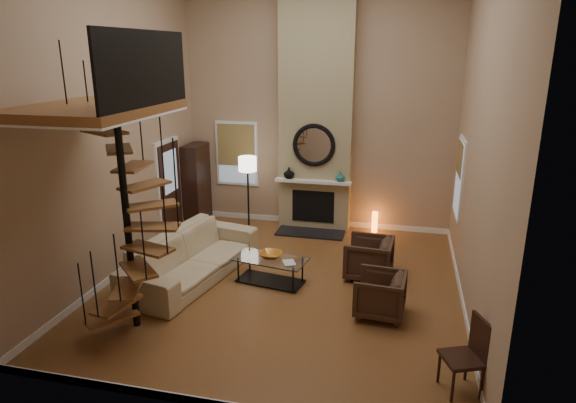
% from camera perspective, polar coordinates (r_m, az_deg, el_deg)
% --- Properties ---
extents(ground, '(6.00, 6.50, 0.01)m').
position_cam_1_polar(ground, '(8.86, -0.60, -9.47)').
color(ground, '#925D2F').
rests_on(ground, ground).
extents(back_wall, '(6.00, 0.02, 5.50)m').
position_cam_1_polar(back_wall, '(11.17, 3.42, 10.85)').
color(back_wall, tan).
rests_on(back_wall, ground).
extents(front_wall, '(6.00, 0.02, 5.50)m').
position_cam_1_polar(front_wall, '(4.98, -9.69, 2.88)').
color(front_wall, tan).
rests_on(front_wall, ground).
extents(left_wall, '(0.02, 6.50, 5.50)m').
position_cam_1_polar(left_wall, '(9.21, -19.32, 8.61)').
color(left_wall, tan).
rests_on(left_wall, ground).
extents(right_wall, '(0.02, 6.50, 5.50)m').
position_cam_1_polar(right_wall, '(7.86, 21.25, 7.12)').
color(right_wall, tan).
rests_on(right_wall, ground).
extents(baseboard_back, '(6.00, 0.02, 0.12)m').
position_cam_1_polar(baseboard_back, '(11.76, 3.18, -2.30)').
color(baseboard_back, white).
rests_on(baseboard_back, ground).
extents(baseboard_left, '(0.02, 6.50, 0.12)m').
position_cam_1_polar(baseboard_left, '(9.92, -17.76, -6.92)').
color(baseboard_left, white).
rests_on(baseboard_left, ground).
extents(baseboard_right, '(0.02, 6.50, 0.12)m').
position_cam_1_polar(baseboard_right, '(8.69, 19.27, -10.59)').
color(baseboard_right, white).
rests_on(baseboard_right, ground).
extents(chimney_breast, '(1.60, 0.38, 5.50)m').
position_cam_1_polar(chimney_breast, '(10.99, 3.24, 10.75)').
color(chimney_breast, '#9C8F65').
rests_on(chimney_breast, ground).
extents(hearth, '(1.50, 0.60, 0.04)m').
position_cam_1_polar(hearth, '(11.15, 2.56, -3.60)').
color(hearth, black).
rests_on(hearth, ground).
extents(firebox, '(0.95, 0.02, 0.72)m').
position_cam_1_polar(firebox, '(11.25, 2.88, -0.57)').
color(firebox, black).
rests_on(firebox, chimney_breast).
extents(mantel, '(1.70, 0.18, 0.06)m').
position_cam_1_polar(mantel, '(11.01, 2.85, 2.29)').
color(mantel, white).
rests_on(mantel, chimney_breast).
extents(mirror_frame, '(0.94, 0.10, 0.94)m').
position_cam_1_polar(mirror_frame, '(10.89, 2.97, 6.44)').
color(mirror_frame, black).
rests_on(mirror_frame, chimney_breast).
extents(mirror_disc, '(0.80, 0.01, 0.80)m').
position_cam_1_polar(mirror_disc, '(10.90, 2.98, 6.45)').
color(mirror_disc, white).
rests_on(mirror_disc, chimney_breast).
extents(vase_left, '(0.24, 0.24, 0.25)m').
position_cam_1_polar(vase_left, '(11.12, 0.10, 3.27)').
color(vase_left, black).
rests_on(vase_left, mantel).
extents(vase_right, '(0.20, 0.20, 0.21)m').
position_cam_1_polar(vase_right, '(10.93, 5.99, 2.83)').
color(vase_right, '#1B5E5C').
rests_on(vase_right, mantel).
extents(window_back, '(1.02, 0.06, 1.52)m').
position_cam_1_polar(window_back, '(11.79, -5.88, 5.57)').
color(window_back, white).
rests_on(window_back, back_wall).
extents(window_right, '(0.06, 1.02, 1.52)m').
position_cam_1_polar(window_right, '(10.03, 19.01, 2.71)').
color(window_right, white).
rests_on(window_right, right_wall).
extents(entry_door, '(0.10, 1.05, 2.16)m').
position_cam_1_polar(entry_door, '(11.05, -13.37, 1.36)').
color(entry_door, white).
rests_on(entry_door, ground).
extents(loft, '(1.70, 2.20, 1.09)m').
position_cam_1_polar(loft, '(7.13, -20.82, 10.22)').
color(loft, brown).
rests_on(loft, left_wall).
extents(spiral_stair, '(1.47, 1.47, 4.06)m').
position_cam_1_polar(spiral_stair, '(7.29, -17.87, -1.09)').
color(spiral_stair, black).
rests_on(spiral_stair, ground).
extents(hutch, '(0.38, 0.82, 1.83)m').
position_cam_1_polar(hutch, '(11.84, -10.40, 2.08)').
color(hutch, black).
rests_on(hutch, ground).
extents(sofa, '(1.66, 3.07, 0.85)m').
position_cam_1_polar(sofa, '(9.15, -10.89, -6.15)').
color(sofa, tan).
rests_on(sofa, ground).
extents(armchair_near, '(0.88, 0.86, 0.75)m').
position_cam_1_polar(armchair_near, '(9.11, 9.68, -6.47)').
color(armchair_near, '#422B1E').
rests_on(armchair_near, ground).
extents(armchair_far, '(0.80, 0.78, 0.68)m').
position_cam_1_polar(armchair_far, '(7.87, 10.96, -10.46)').
color(armchair_far, '#422B1E').
rests_on(armchair_far, ground).
extents(coffee_table, '(1.36, 0.83, 0.46)m').
position_cam_1_polar(coffee_table, '(8.83, -2.03, -7.50)').
color(coffee_table, silver).
rests_on(coffee_table, ground).
extents(bowl, '(0.40, 0.40, 0.10)m').
position_cam_1_polar(bowl, '(8.78, -1.96, -6.10)').
color(bowl, orange).
rests_on(bowl, coffee_table).
extents(book, '(0.29, 0.32, 0.03)m').
position_cam_1_polar(book, '(8.54, -0.03, -7.05)').
color(book, gray).
rests_on(book, coffee_table).
extents(floor_lamp, '(0.39, 0.39, 1.71)m').
position_cam_1_polar(floor_lamp, '(10.96, -4.64, 3.61)').
color(floor_lamp, black).
rests_on(floor_lamp, ground).
extents(accent_lamp, '(0.13, 0.13, 0.47)m').
position_cam_1_polar(accent_lamp, '(11.31, 9.87, -2.31)').
color(accent_lamp, orange).
rests_on(accent_lamp, ground).
extents(side_chair, '(0.57, 0.56, 0.95)m').
position_cam_1_polar(side_chair, '(6.51, 20.02, -15.83)').
color(side_chair, black).
rests_on(side_chair, ground).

